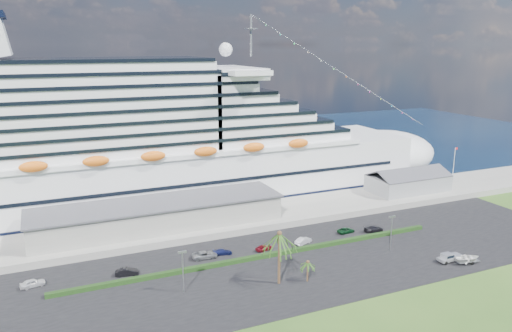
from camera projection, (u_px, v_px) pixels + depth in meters
name	position (u px, v px, depth m)	size (l,w,h in m)	color
ground	(334.00, 283.00, 97.67)	(420.00, 420.00, 0.00)	#2A521B
asphalt_lot	(306.00, 261.00, 107.43)	(140.00, 38.00, 0.12)	black
wharf	(252.00, 216.00, 133.00)	(240.00, 20.00, 1.80)	gray
water	(169.00, 154.00, 213.17)	(420.00, 160.00, 0.02)	black
cruise_ship	(150.00, 148.00, 142.12)	(191.00, 38.00, 54.00)	silver
terminal_building	(159.00, 214.00, 122.20)	(61.00, 15.00, 6.30)	gray
port_shed	(408.00, 182.00, 152.60)	(24.00, 12.31, 7.37)	gray
flagpole	(454.00, 164.00, 158.77)	(1.08, 0.16, 12.00)	silver
hedge	(263.00, 256.00, 108.61)	(88.00, 1.10, 0.90)	black
lamp_post_left	(183.00, 266.00, 92.51)	(1.60, 0.35, 8.27)	gray
lamp_post_right	(391.00, 229.00, 111.37)	(1.60, 0.35, 8.27)	gray
palm_tall	(279.00, 240.00, 95.11)	(8.82, 8.82, 11.13)	#47301E
palm_short	(308.00, 264.00, 97.25)	(3.53, 3.53, 4.56)	#47301E
parked_car_0	(33.00, 283.00, 95.63)	(1.84, 4.58, 1.56)	silver
parked_car_1	(127.00, 272.00, 100.43)	(1.61, 4.61, 1.52)	black
parked_car_2	(205.00, 255.00, 108.46)	(2.57, 5.57, 1.55)	gray
parked_car_3	(222.00, 252.00, 110.42)	(1.73, 4.25, 1.23)	#171E51
parked_car_4	(264.00, 248.00, 112.56)	(1.62, 4.02, 1.37)	maroon
parked_car_5	(303.00, 241.00, 116.29)	(1.62, 4.64, 1.53)	#B9BAC1
parked_car_6	(346.00, 230.00, 123.17)	(2.08, 4.52, 1.26)	#0E391B
parked_car_7	(374.00, 229.00, 123.96)	(2.05, 5.03, 1.46)	black
pickup_truck	(449.00, 257.00, 106.63)	(5.52, 2.21, 1.94)	black
boat_trailer	(468.00, 258.00, 105.72)	(6.59, 4.83, 1.83)	gray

